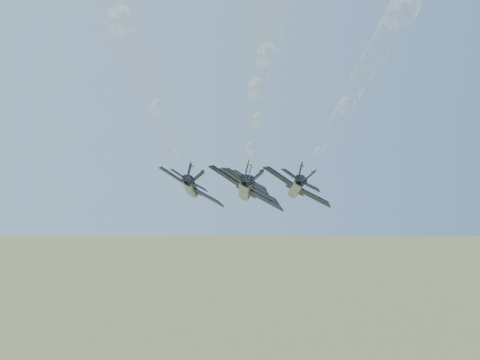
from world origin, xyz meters
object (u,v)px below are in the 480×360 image
object	(u,v)px
jet_right	(296,187)
jet_slot	(246,188)
jet_left	(192,187)
jet_lead	(249,186)

from	to	relation	value
jet_right	jet_slot	bearing A→B (deg)	-126.33
jet_left	jet_right	xyz separation A→B (m)	(14.15, -6.12, 0.00)
jet_right	jet_lead	bearing A→B (deg)	123.25
jet_lead	jet_left	bearing A→B (deg)	-128.90
jet_lead	jet_right	size ratio (longest dim) A/B	1.00
jet_lead	jet_left	world-z (taller)	same
jet_right	jet_left	bearing A→B (deg)	176.81
jet_left	jet_right	size ratio (longest dim) A/B	1.00
jet_left	jet_right	bearing A→B (deg)	-3.19
jet_lead	jet_right	bearing A→B (deg)	-56.75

